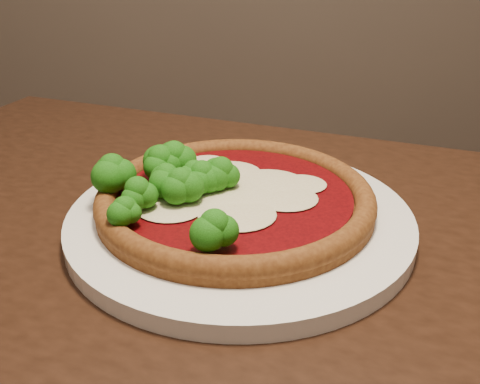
{
  "coord_description": "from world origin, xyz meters",
  "views": [
    {
      "loc": [
        0.02,
        -0.39,
        1.03
      ],
      "look_at": [
        -0.01,
        0.1,
        0.79
      ],
      "focal_mm": 40.0,
      "sensor_mm": 36.0,
      "label": 1
    }
  ],
  "objects": [
    {
      "name": "plate",
      "position": [
        -0.01,
        0.1,
        0.76
      ],
      "size": [
        0.35,
        0.35,
        0.02
      ],
      "primitive_type": "cylinder",
      "color": "white",
      "rests_on": "dining_table"
    },
    {
      "name": "dining_table",
      "position": [
        0.04,
        0.03,
        0.65
      ],
      "size": [
        1.38,
        1.05,
        0.75
      ],
      "rotation": [
        0.0,
        0.0,
        -0.3
      ],
      "color": "black",
      "rests_on": "floor"
    },
    {
      "name": "pizza",
      "position": [
        -0.03,
        0.11,
        0.79
      ],
      "size": [
        0.29,
        0.29,
        0.06
      ],
      "rotation": [
        0.0,
        0.0,
        0.32
      ],
      "color": "brown",
      "rests_on": "plate"
    }
  ]
}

